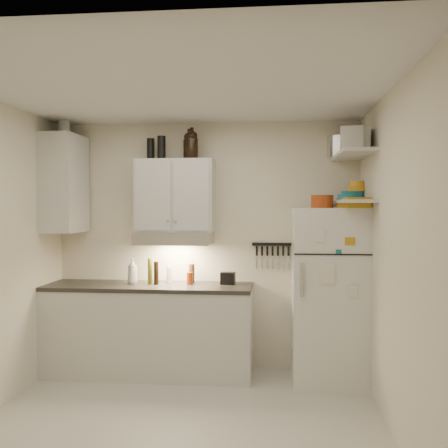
{
  "coord_description": "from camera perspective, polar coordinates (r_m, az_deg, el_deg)",
  "views": [
    {
      "loc": [
        0.71,
        -3.76,
        1.7
      ],
      "look_at": [
        0.25,
        0.9,
        1.55
      ],
      "focal_mm": 40.0,
      "sensor_mm": 36.0,
      "label": 1
    }
  ],
  "objects": [
    {
      "name": "soap_bottle",
      "position": [
        5.23,
        -10.42,
        -5.13
      ],
      "size": [
        0.14,
        0.14,
        0.3
      ],
      "primitive_type": "imported",
      "rotation": [
        0.0,
        0.0,
        0.22
      ],
      "color": "silver",
      "rests_on": "countertop"
    },
    {
      "name": "book_stack",
      "position": [
        4.73,
        14.63,
        2.36
      ],
      "size": [
        0.29,
        0.33,
        0.1
      ],
      "primitive_type": "cube",
      "rotation": [
        0.0,
        0.0,
        0.21
      ],
      "color": "#C08A18",
      "rests_on": "fridge"
    },
    {
      "name": "spice_jar",
      "position": [
        4.97,
        13.3,
        2.43
      ],
      "size": [
        0.09,
        0.09,
        0.11
      ],
      "primitive_type": "cylinder",
      "rotation": [
        0.0,
        0.0,
        -0.4
      ],
      "color": "silver",
      "rests_on": "fridge"
    },
    {
      "name": "side_cabinet",
      "position": [
        5.41,
        -17.8,
        4.4
      ],
      "size": [
        0.33,
        0.55,
        1.0
      ],
      "primitive_type": "cube",
      "color": "silver",
      "rests_on": "left_wall"
    },
    {
      "name": "oil_bottle",
      "position": [
        5.2,
        -8.44,
        -5.34
      ],
      "size": [
        0.07,
        0.07,
        0.26
      ],
      "primitive_type": "cylinder",
      "rotation": [
        0.0,
        0.0,
        0.4
      ],
      "color": "#5B6018",
      "rests_on": "countertop"
    },
    {
      "name": "thermos_b",
      "position": [
        5.33,
        -8.38,
        8.43
      ],
      "size": [
        0.08,
        0.08,
        0.23
      ],
      "primitive_type": "cylinder",
      "rotation": [
        0.0,
        0.0,
        0.07
      ],
      "color": "black",
      "rests_on": "upper_cabinet"
    },
    {
      "name": "side_jar",
      "position": [
        5.51,
        -17.8,
        10.41
      ],
      "size": [
        0.15,
        0.15,
        0.16
      ],
      "primitive_type": "cylinder",
      "rotation": [
        0.0,
        0.0,
        0.31
      ],
      "color": "silver",
      "rests_on": "side_cabinet"
    },
    {
      "name": "shelf_hi",
      "position": [
        4.86,
        14.49,
        7.68
      ],
      "size": [
        0.3,
        0.95,
        0.03
      ],
      "primitive_type": "cube",
      "color": "silver",
      "rests_on": "right_wall"
    },
    {
      "name": "ceiling",
      "position": [
        3.93,
        -5.1,
        15.21
      ],
      "size": [
        3.2,
        3.0,
        0.02
      ],
      "primitive_type": "cube",
      "color": "silver",
      "rests_on": "ground"
    },
    {
      "name": "pepper_mill",
      "position": [
        5.21,
        -3.73,
        -5.66
      ],
      "size": [
        0.08,
        0.08,
        0.2
      ],
      "primitive_type": "cylinder",
      "rotation": [
        0.0,
        0.0,
        0.31
      ],
      "color": "brown",
      "rests_on": "countertop"
    },
    {
      "name": "growler_b",
      "position": [
        5.17,
        -3.69,
        9.05
      ],
      "size": [
        0.13,
        0.13,
        0.3
      ],
      "primitive_type": null,
      "rotation": [
        0.0,
        0.0,
        0.07
      ],
      "color": "black",
      "rests_on": "upper_cabinet"
    },
    {
      "name": "range_hood",
      "position": [
        5.14,
        -5.71,
        -1.63
      ],
      "size": [
        0.76,
        0.46,
        0.12
      ],
      "primitive_type": "cube",
      "color": "silver",
      "rests_on": "back_wall"
    },
    {
      "name": "thermos_a",
      "position": [
        5.25,
        -7.16,
        8.63
      ],
      "size": [
        0.09,
        0.09,
        0.24
      ],
      "primitive_type": "cylinder",
      "rotation": [
        0.0,
        0.0,
        -0.13
      ],
      "color": "black",
      "rests_on": "upper_cabinet"
    },
    {
      "name": "plates",
      "position": [
        4.76,
        14.13,
        3.0
      ],
      "size": [
        0.28,
        0.28,
        0.05
      ],
      "primitive_type": "cylinder",
      "rotation": [
        0.0,
        0.0,
        0.4
      ],
      "color": "#17667E",
      "rests_on": "shelf_lo"
    },
    {
      "name": "tin_a",
      "position": [
        4.74,
        15.16,
        9.22
      ],
      "size": [
        0.22,
        0.21,
        0.2
      ],
      "primitive_type": "cube",
      "rotation": [
        0.0,
        0.0,
        -0.15
      ],
      "color": "#AAAAAD",
      "rests_on": "shelf_hi"
    },
    {
      "name": "bowl_yellow",
      "position": [
        5.14,
        14.98,
        4.5
      ],
      "size": [
        0.14,
        0.14,
        0.05
      ],
      "primitive_type": "cylinder",
      "color": "yellow",
      "rests_on": "bowl_orange"
    },
    {
      "name": "bowl_teal",
      "position": [
        5.12,
        14.48,
        3.13
      ],
      "size": [
        0.23,
        0.23,
        0.09
      ],
      "primitive_type": "cylinder",
      "color": "#17667E",
      "rests_on": "shelf_lo"
    },
    {
      "name": "countertop",
      "position": [
        5.18,
        -8.58,
        -7.07
      ],
      "size": [
        2.1,
        0.62,
        0.04
      ],
      "primitive_type": "cube",
      "color": "#2D2A26",
      "rests_on": "base_cabinet"
    },
    {
      "name": "floor",
      "position": [
        4.19,
        -4.99,
        -22.27
      ],
      "size": [
        3.2,
        3.0,
        0.02
      ],
      "primitive_type": "cube",
      "color": "beige",
      "rests_on": "ground"
    },
    {
      "name": "knife_strip",
      "position": [
        5.26,
        5.52,
        -2.32
      ],
      "size": [
        0.42,
        0.02,
        0.03
      ],
      "primitive_type": "cube",
      "color": "black",
      "rests_on": "back_wall"
    },
    {
      "name": "back_wall",
      "position": [
        5.33,
        -2.03,
        -2.47
      ],
      "size": [
        3.2,
        0.02,
        2.6
      ],
      "primitive_type": "cube",
      "color": "beige",
      "rests_on": "ground"
    },
    {
      "name": "upper_cabinet",
      "position": [
        5.19,
        -5.59,
        3.21
      ],
      "size": [
        0.8,
        0.33,
        0.75
      ],
      "primitive_type": "cube",
      "color": "silver",
      "rests_on": "back_wall"
    },
    {
      "name": "right_wall",
      "position": [
        3.88,
        19.06,
        -4.19
      ],
      "size": [
        0.02,
        3.0,
        2.6
      ],
      "primitive_type": "cube",
      "color": "beige",
      "rests_on": "ground"
    },
    {
      "name": "stock_pot",
      "position": [
        5.23,
        13.25,
        8.59
      ],
      "size": [
        0.37,
        0.37,
        0.21
      ],
      "primitive_type": "cylinder",
      "rotation": [
        0.0,
        0.0,
        0.32
      ],
      "color": "silver",
      "rests_on": "shelf_hi"
    },
    {
      "name": "clear_bottle",
      "position": [
        5.24,
        -6.27,
        -5.78
      ],
      "size": [
        0.06,
        0.06,
        0.17
      ],
      "primitive_type": "cylinder",
      "rotation": [
        0.0,
        0.0,
        0.07
      ],
      "color": "silver",
      "rests_on": "countertop"
    },
    {
      "name": "shelf_lo",
      "position": [
        4.84,
        14.45,
        2.49
      ],
      "size": [
        0.3,
        0.95,
        0.03
      ],
      "primitive_type": "cube",
      "color": "silver",
      "rests_on": "right_wall"
    },
    {
      "name": "tin_b",
      "position": [
        4.58,
        14.48,
        9.46
      ],
      "size": [
        0.23,
        0.23,
        0.19
      ],
      "primitive_type": "cube",
      "rotation": [
        0.0,
        0.0,
        -0.21
      ],
      "color": "#AAAAAD",
      "rests_on": "shelf_hi"
    },
    {
      "name": "base_cabinet",
      "position": [
        5.27,
        -8.56,
        -12.02
      ],
      "size": [
        2.1,
        0.6,
        0.88
      ],
      "primitive_type": "cube",
      "color": "silver",
      "rests_on": "floor"
    },
    {
      "name": "bowl_orange",
      "position": [
        5.13,
        14.97,
        3.94
      ],
      "size": [
        0.18,
        0.18,
        0.05
      ],
      "primitive_type": "cylinder",
      "color": "orange",
      "rests_on": "bowl_teal"
    },
    {
      "name": "vinegar_bottle",
      "position": [
        5.14,
        -7.75,
        -5.57
      ],
      "size": [
        0.06,
        0.06,
        0.24
      ],
      "primitive_type": "cylinder",
      "rotation": [
        0.0,
        0.0,
        0.2
      ],
      "color": "black",
      "rests_on": "countertop"
    },
    {
      "name": "growler_a",
      "position": [
        5.24,
        -3.99,
        8.93
      ],
      "size": [
        0.15,
        0.15,
        0.29
      ],
      "primitive_type": null,
      "rotation": [
        0.0,
        0.0,
        -0.27
      ],
      "color": "black",
      "rests_on": "upper_cabinet"
    },
    {
      "name": "fridge",
      "position": [
        5.02,
        11.85,
        -7.95
      ],
      "size": [
        0.7,
        0.68,
        1.7
      ],
      "primitive_type": "cube",
      "color": "white",
      "rests_on": "floor"
    },
    {
      "name": "dutch_oven",
      "position": [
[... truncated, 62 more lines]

